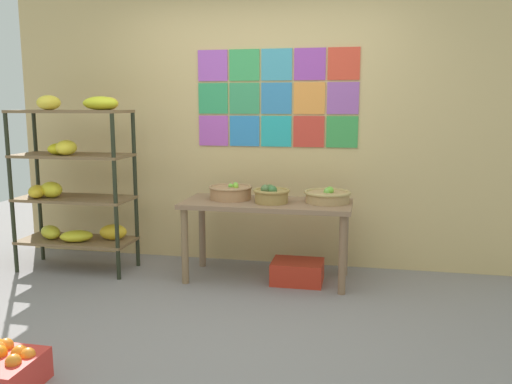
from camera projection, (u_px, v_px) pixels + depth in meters
ground at (217, 329)px, 3.58m from camera, size 9.21×9.21×0.00m
back_wall_with_art at (263, 114)px, 4.92m from camera, size 4.92×0.07×2.82m
banana_shelf_unit at (74, 175)px, 4.73m from camera, size 1.04×0.50×1.58m
display_table at (267, 212)px, 4.51m from camera, size 1.43×0.61×0.69m
fruit_basket_right at (271, 194)px, 4.43m from camera, size 0.31×0.31×0.16m
fruit_basket_left at (231, 192)px, 4.61m from camera, size 0.38×0.38×0.14m
fruit_basket_back_right at (327, 196)px, 4.44m from camera, size 0.39×0.39×0.14m
produce_crate_under_table at (297, 272)px, 4.50m from camera, size 0.43×0.33×0.19m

